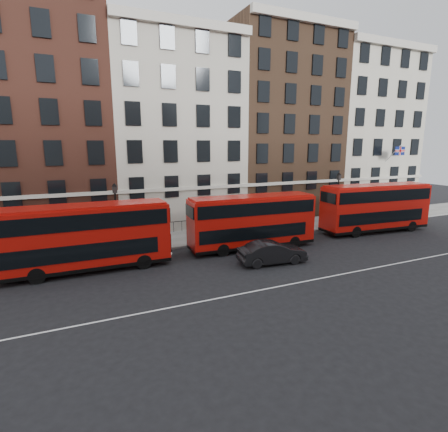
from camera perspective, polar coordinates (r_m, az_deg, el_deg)
name	(u,v)px	position (r m, az deg, el deg)	size (l,w,h in m)	color
ground	(254,277)	(22.71, 4.96, -9.82)	(120.00, 120.00, 0.00)	black
pavement	(198,236)	(31.79, -4.31, -3.35)	(80.00, 5.00, 0.15)	gray
kerb	(208,243)	(29.54, -2.64, -4.50)	(80.00, 0.30, 0.16)	gray
road_centre_line	(271,288)	(21.12, 7.66, -11.58)	(70.00, 0.12, 0.01)	white
building_terrace	(169,125)	(37.69, -8.99, 14.49)	(64.00, 11.95, 22.00)	beige
bus_b	(86,236)	(24.61, -21.57, -3.05)	(10.66, 2.71, 4.46)	#BD0F09
bus_c	(252,221)	(27.94, 4.54, -0.74)	(10.38, 3.04, 4.31)	#BD0F09
bus_d	(375,207)	(36.22, 23.45, 1.41)	(11.04, 3.47, 4.57)	#BD0F09
car_front	(272,252)	(24.98, 7.87, -5.92)	(1.69, 4.85, 1.60)	black
lamp_post_left	(116,215)	(27.51, -17.18, 0.20)	(0.44, 0.44, 5.33)	black
lamp_post_right	(338,196)	(37.74, 18.07, 3.15)	(0.44, 0.44, 5.33)	black
traffic_light	(397,199)	(42.50, 26.47, 2.53)	(0.25, 0.45, 3.27)	black
iron_railings	(190,225)	(33.67, -5.61, -1.51)	(6.60, 0.06, 1.00)	black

